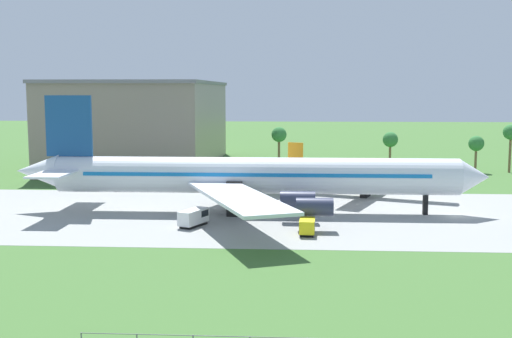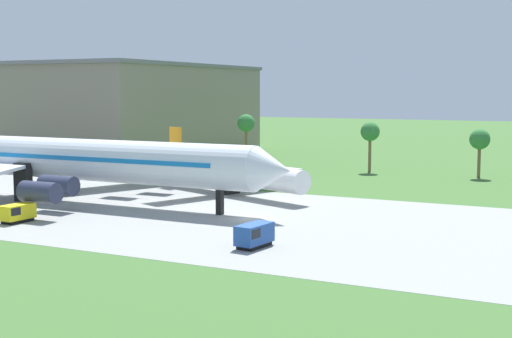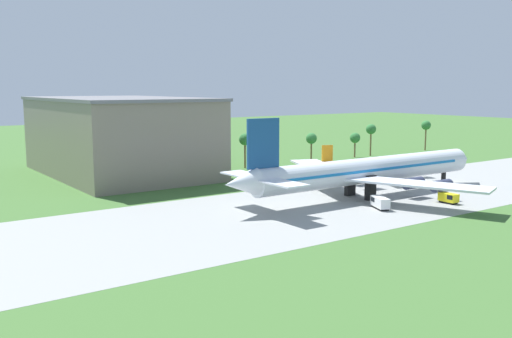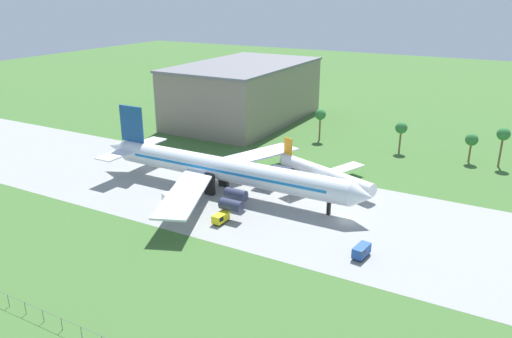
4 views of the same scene
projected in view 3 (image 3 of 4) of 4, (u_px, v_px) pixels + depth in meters
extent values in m
plane|color=#3D662D|center=(459.00, 184.00, 144.45)|extent=(600.00, 600.00, 0.00)
cube|color=gray|center=(459.00, 184.00, 144.45)|extent=(320.00, 44.00, 0.02)
cylinder|color=silver|center=(370.00, 170.00, 126.97)|extent=(62.58, 5.65, 5.65)
cone|color=silver|center=(462.00, 159.00, 146.16)|extent=(4.52, 5.54, 5.54)
cone|color=silver|center=(241.00, 183.00, 107.00)|extent=(7.07, 5.37, 5.37)
cube|color=#146BB7|center=(370.00, 168.00, 126.91)|extent=(53.19, 5.77, 0.57)
cube|color=navy|center=(263.00, 143.00, 108.96)|extent=(7.35, 0.50, 9.61)
cube|color=silver|center=(262.00, 179.00, 109.77)|extent=(5.09, 22.62, 0.30)
cube|color=silver|center=(417.00, 184.00, 114.59)|extent=(17.57, 29.37, 0.44)
cube|color=silver|center=(322.00, 168.00, 137.78)|extent=(17.57, 29.37, 0.44)
cylinder|color=#2D334C|center=(413.00, 183.00, 125.59)|extent=(5.09, 2.54, 2.54)
cylinder|color=#2D334C|center=(442.00, 186.00, 122.33)|extent=(5.09, 2.54, 2.54)
cylinder|color=#2D334C|center=(368.00, 175.00, 136.55)|extent=(5.09, 2.54, 2.54)
cylinder|color=#2D334C|center=(358.00, 172.00, 142.43)|extent=(5.09, 2.54, 2.54)
cube|color=black|center=(444.00, 174.00, 142.47)|extent=(0.70, 0.90, 5.38)
cube|color=black|center=(370.00, 188.00, 123.14)|extent=(2.40, 1.20, 5.38)
cube|color=black|center=(350.00, 184.00, 128.16)|extent=(2.40, 1.20, 5.38)
cylinder|color=white|center=(375.00, 167.00, 151.17)|extent=(29.25, 13.95, 3.31)
cube|color=orange|center=(327.00, 154.00, 147.33)|extent=(2.87, 1.30, 4.64)
cube|color=white|center=(375.00, 169.00, 151.22)|extent=(13.48, 26.68, 0.24)
cube|color=black|center=(375.00, 173.00, 151.39)|extent=(2.19, 3.21, 3.15)
cube|color=black|center=(380.00, 208.00, 114.49)|extent=(3.49, 4.87, 0.40)
cube|color=white|center=(380.00, 202.00, 114.32)|extent=(3.99, 5.68, 2.01)
cube|color=black|center=(377.00, 199.00, 115.70)|extent=(2.62, 2.53, 0.90)
cube|color=black|center=(448.00, 202.00, 120.04)|extent=(1.97, 3.51, 0.40)
cube|color=yellow|center=(448.00, 197.00, 119.89)|extent=(2.21, 4.12, 1.72)
cube|color=black|center=(453.00, 197.00, 118.92)|extent=(2.11, 1.51, 0.90)
cube|color=slate|center=(119.00, 137.00, 159.54)|extent=(36.00, 60.00, 20.63)
cube|color=slate|center=(118.00, 99.00, 158.01)|extent=(36.72, 61.20, 0.80)
cylinder|color=brown|center=(311.00, 151.00, 186.66)|extent=(0.56, 0.56, 7.05)
sphere|color=#337538|center=(311.00, 138.00, 186.07)|extent=(3.60, 3.60, 3.60)
cylinder|color=brown|center=(355.00, 148.00, 198.12)|extent=(0.56, 0.56, 6.22)
sphere|color=#337538|center=(355.00, 138.00, 197.59)|extent=(3.60, 3.60, 3.60)
cylinder|color=brown|center=(245.00, 155.00, 171.57)|extent=(0.56, 0.56, 8.12)
sphere|color=#337538|center=(245.00, 139.00, 170.90)|extent=(3.60, 3.60, 3.60)
cylinder|color=brown|center=(371.00, 143.00, 202.40)|extent=(0.56, 0.56, 8.91)
sphere|color=#337538|center=(371.00, 129.00, 201.68)|extent=(3.60, 3.60, 3.60)
cylinder|color=brown|center=(426.00, 139.00, 219.68)|extent=(0.56, 0.56, 9.16)
sphere|color=#337538|center=(426.00, 125.00, 218.94)|extent=(3.60, 3.60, 3.60)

